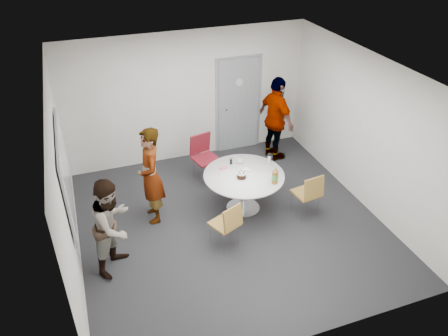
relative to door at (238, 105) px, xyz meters
name	(u,v)px	position (x,y,z in m)	size (l,w,h in m)	color
floor	(230,223)	(-1.10, -2.48, -1.03)	(5.00, 5.00, 0.00)	black
ceiling	(231,73)	(-1.10, -2.48, 1.67)	(5.00, 5.00, 0.00)	silver
wall_back	(188,97)	(-1.10, 0.02, 0.32)	(5.00, 5.00, 0.00)	silver
wall_left	(64,186)	(-3.60, -2.48, 0.32)	(5.00, 5.00, 0.00)	silver
wall_right	(366,131)	(1.40, -2.48, 0.32)	(5.00, 5.00, 0.00)	silver
wall_front	(309,263)	(-1.10, -4.98, 0.32)	(5.00, 5.00, 0.00)	silver
door	(238,105)	(0.00, 0.00, 0.00)	(1.02, 0.17, 2.12)	slate
whiteboard	(65,172)	(-3.56, -2.28, 0.42)	(0.04, 1.90, 1.25)	gray
table	(245,179)	(-0.71, -2.18, -0.39)	(1.40, 1.40, 1.04)	white
chair_near_left	(228,222)	(-1.34, -3.03, -0.53)	(0.53, 0.55, 0.83)	olive
chair_near_right	(309,192)	(0.25, -2.75, -0.51)	(0.46, 0.49, 0.85)	olive
chair_far	(203,153)	(-1.09, -0.97, -0.44)	(0.55, 0.58, 0.95)	maroon
person_main	(151,176)	(-2.29, -1.88, -0.16)	(0.63, 0.41, 1.73)	#A5C6EA
person_left	(113,225)	(-3.05, -2.84, -0.26)	(0.75, 0.58, 1.54)	white
person_right	(276,119)	(0.57, -0.69, -0.12)	(1.06, 0.44, 1.81)	black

